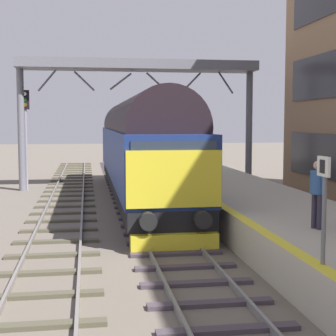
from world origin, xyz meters
The scene contains 9 objects.
ground_plane centered at (0.00, 0.00, 0.00)m, with size 140.00×140.00×0.00m, color #675E52.
track_main centered at (0.00, 0.00, 0.05)m, with size 2.50×60.00×0.15m.
track_adjacent_west centered at (-3.28, 0.00, 0.06)m, with size 2.50×60.00×0.15m.
station_platform centered at (3.60, 0.00, 0.50)m, with size 4.00×44.00×1.01m.
diesel_locomotive centered at (0.00, 7.95, 2.49)m, with size 2.74×19.46×4.68m.
signal_post_far centered at (-5.47, 12.41, 3.30)m, with size 0.44×0.22×5.20m.
platform_number_sign centered at (1.84, -6.80, 2.31)m, with size 0.10×0.44×1.96m.
waiting_passenger centered at (3.11, -3.78, 1.99)m, with size 0.41×0.50×1.64m.
overhead_footbridge centered at (0.41, 12.30, 6.15)m, with size 12.58×2.00×6.79m.
Camera 1 is at (-2.34, -15.54, 3.58)m, focal length 55.95 mm.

